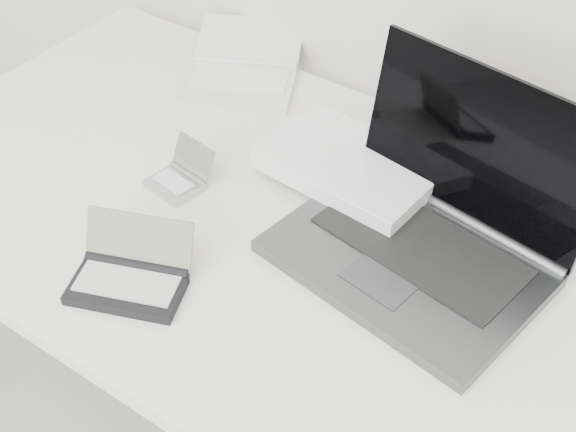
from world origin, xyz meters
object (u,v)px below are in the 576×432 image
Objects in this scene: netbook_open_white at (242,71)px; palmtop_charcoal at (130,276)px; desk at (317,257)px; laptop_large at (401,206)px.

palmtop_charcoal reaches higher than netbook_open_white.
desk is at bearing -65.40° from netbook_open_white.
desk is 4.51× the size of netbook_open_white.
palmtop_charcoal is at bearing -95.89° from netbook_open_white.
palmtop_charcoal is at bearing -124.84° from desk.
palmtop_charcoal is (0.22, -0.56, 0.00)m from netbook_open_white.
netbook_open_white is at bearing 89.91° from palmtop_charcoal.
desk is 7.79× the size of palmtop_charcoal.
laptop_large is 1.57× the size of netbook_open_white.
laptop_large is at bearing 31.00° from palmtop_charcoal.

